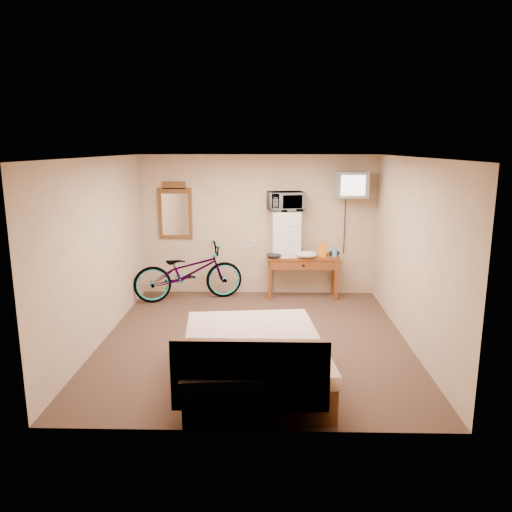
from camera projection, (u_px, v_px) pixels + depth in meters
name	position (u px, v px, depth m)	size (l,w,h in m)	color
room	(254.00, 252.00, 6.70)	(4.60, 4.64, 2.50)	#4E3527
desk	(303.00, 263.00, 8.77)	(1.27, 0.52, 0.75)	brown
mini_fridge	(286.00, 233.00, 8.73)	(0.52, 0.50, 0.79)	white
microwave	(286.00, 201.00, 8.61)	(0.60, 0.41, 0.33)	white
snack_bag	(322.00, 250.00, 8.67)	(0.13, 0.07, 0.26)	orange
blue_cup	(335.00, 252.00, 8.71)	(0.09, 0.09, 0.15)	#47B1F1
cloth_cream	(306.00, 254.00, 8.61)	(0.39, 0.30, 0.12)	beige
cloth_dark_a	(274.00, 255.00, 8.59)	(0.26, 0.19, 0.10)	black
cloth_dark_b	(334.00, 253.00, 8.79)	(0.20, 0.16, 0.09)	black
crt_television	(351.00, 184.00, 8.47)	(0.55, 0.62, 0.44)	black
wall_mirror	(175.00, 211.00, 8.90)	(0.60, 0.04, 1.01)	brown
bicycle	(188.00, 272.00, 8.67)	(0.66, 1.89, 0.99)	black
bed	(253.00, 361.00, 5.56)	(1.73, 2.17, 0.90)	brown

